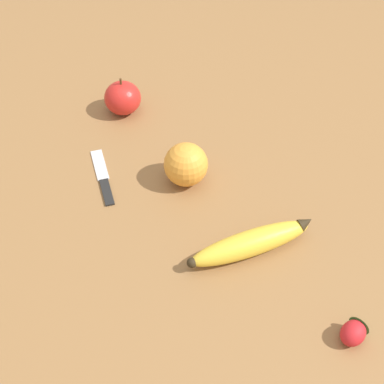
{
  "coord_description": "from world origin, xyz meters",
  "views": [
    {
      "loc": [
        -0.65,
        -0.06,
        0.7
      ],
      "look_at": [
        -0.0,
        0.02,
        0.03
      ],
      "focal_mm": 50.0,
      "sensor_mm": 36.0,
      "label": 1
    }
  ],
  "objects_px": {
    "orange": "(186,164)",
    "strawberry": "(354,331)",
    "apple": "(123,98)",
    "paring_knife": "(103,178)",
    "banana": "(252,243)"
  },
  "relations": [
    {
      "from": "apple",
      "to": "orange",
      "type": "bearing_deg",
      "value": -140.47
    },
    {
      "from": "apple",
      "to": "strawberry",
      "type": "bearing_deg",
      "value": -137.79
    },
    {
      "from": "banana",
      "to": "strawberry",
      "type": "relative_size",
      "value": 3.68
    },
    {
      "from": "banana",
      "to": "apple",
      "type": "bearing_deg",
      "value": 100.69
    },
    {
      "from": "strawberry",
      "to": "banana",
      "type": "bearing_deg",
      "value": 83.86
    },
    {
      "from": "orange",
      "to": "strawberry",
      "type": "xyz_separation_m",
      "value": [
        -0.29,
        -0.28,
        -0.02
      ]
    },
    {
      "from": "banana",
      "to": "orange",
      "type": "distance_m",
      "value": 0.2
    },
    {
      "from": "banana",
      "to": "paring_knife",
      "type": "xyz_separation_m",
      "value": [
        0.14,
        0.28,
        -0.02
      ]
    },
    {
      "from": "banana",
      "to": "strawberry",
      "type": "bearing_deg",
      "value": -71.68
    },
    {
      "from": "orange",
      "to": "apple",
      "type": "height_order",
      "value": "apple"
    },
    {
      "from": "paring_knife",
      "to": "banana",
      "type": "bearing_deg",
      "value": -49.59
    },
    {
      "from": "banana",
      "to": "orange",
      "type": "xyz_separation_m",
      "value": [
        0.15,
        0.13,
        0.02
      ]
    },
    {
      "from": "orange",
      "to": "strawberry",
      "type": "height_order",
      "value": "orange"
    },
    {
      "from": "paring_knife",
      "to": "apple",
      "type": "bearing_deg",
      "value": 67.55
    },
    {
      "from": "orange",
      "to": "banana",
      "type": "bearing_deg",
      "value": -139.86
    }
  ]
}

